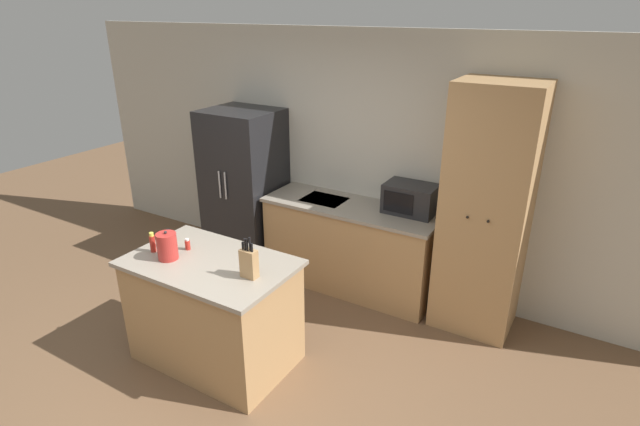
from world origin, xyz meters
TOP-DOWN VIEW (x-y plane):
  - ground_plane at (0.00, 0.00)m, footprint 14.00×14.00m
  - wall_back at (0.00, 2.33)m, footprint 7.20×0.06m
  - refrigerator at (-1.17, 1.95)m, footprint 0.78×0.72m
  - back_counter at (0.17, 2.00)m, footprint 1.82×0.65m
  - pantry_cabinet at (1.47, 2.01)m, footprint 0.70×0.61m
  - kitchen_island at (-0.24, 0.36)m, footprint 1.33×0.84m
  - microwave at (0.74, 2.12)m, footprint 0.49×0.33m
  - knife_block at (0.18, 0.33)m, footprint 0.13×0.07m
  - spice_bottle_tall_dark at (-0.75, 0.26)m, footprint 0.05×0.05m
  - spice_bottle_short_red at (-0.78, 0.46)m, footprint 0.04×0.04m
  - spice_bottle_amber_oil at (-0.53, 0.43)m, footprint 0.04×0.04m
  - spice_bottle_green_herb at (-0.75, 0.37)m, footprint 0.05×0.05m
  - kettle at (-0.55, 0.23)m, footprint 0.16×0.16m
  - fire_extinguisher at (-1.76, 2.03)m, footprint 0.11×0.11m

SIDE VIEW (x-z plane):
  - ground_plane at x=0.00m, z-range 0.00..0.00m
  - fire_extinguisher at x=-1.76m, z-range -0.02..0.40m
  - kitchen_island at x=-0.24m, z-range 0.00..0.93m
  - back_counter at x=0.17m, z-range 0.00..0.93m
  - refrigerator at x=-1.17m, z-range 0.00..1.76m
  - spice_bottle_amber_oil at x=-0.53m, z-range 0.92..1.02m
  - spice_bottle_green_herb at x=-0.75m, z-range 0.92..1.02m
  - spice_bottle_short_red at x=-0.78m, z-range 0.92..1.04m
  - spice_bottle_tall_dark at x=-0.75m, z-range 0.92..1.09m
  - kettle at x=-0.55m, z-range 0.91..1.15m
  - knife_block at x=0.18m, z-range 0.88..1.21m
  - microwave at x=0.74m, z-range 0.93..1.21m
  - pantry_cabinet at x=1.47m, z-range 0.00..2.24m
  - wall_back at x=0.00m, z-range 0.00..2.60m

